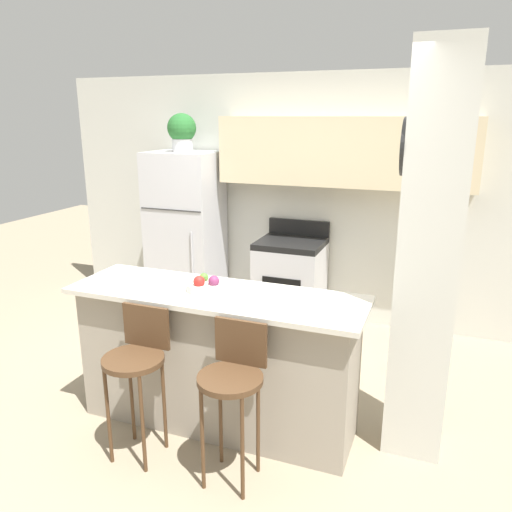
# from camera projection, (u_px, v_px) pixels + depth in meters

# --- Properties ---
(ground_plane) EXTENTS (14.00, 14.00, 0.00)m
(ground_plane) POSITION_uv_depth(u_px,v_px,m) (218.00, 421.00, 3.60)
(ground_plane) COLOR gray
(wall_back) EXTENTS (5.60, 0.38, 2.55)m
(wall_back) POSITION_uv_depth(u_px,v_px,m) (318.00, 182.00, 5.07)
(wall_back) COLOR silver
(wall_back) RESTS_ON ground_plane
(pillar_right) EXTENTS (0.38, 0.34, 2.55)m
(pillar_right) POSITION_uv_depth(u_px,v_px,m) (428.00, 261.00, 3.01)
(pillar_right) COLOR silver
(pillar_right) RESTS_ON ground_plane
(counter_bar) EXTENTS (2.03, 0.63, 0.99)m
(counter_bar) POSITION_uv_depth(u_px,v_px,m) (217.00, 359.00, 3.47)
(counter_bar) COLOR gray
(counter_bar) RESTS_ON ground_plane
(refrigerator) EXTENTS (0.73, 0.63, 1.77)m
(refrigerator) POSITION_uv_depth(u_px,v_px,m) (186.00, 234.00, 5.45)
(refrigerator) COLOR silver
(refrigerator) RESTS_ON ground_plane
(stove_range) EXTENTS (0.66, 0.61, 1.07)m
(stove_range) POSITION_uv_depth(u_px,v_px,m) (290.00, 282.00, 5.17)
(stove_range) COLOR silver
(stove_range) RESTS_ON ground_plane
(bar_stool_left) EXTENTS (0.38, 0.38, 0.98)m
(bar_stool_left) POSITION_uv_depth(u_px,v_px,m) (137.00, 360.00, 3.11)
(bar_stool_left) COLOR #4C331E
(bar_stool_left) RESTS_ON ground_plane
(bar_stool_right) EXTENTS (0.38, 0.38, 0.98)m
(bar_stool_right) POSITION_uv_depth(u_px,v_px,m) (233.00, 379.00, 2.89)
(bar_stool_right) COLOR #4C331E
(bar_stool_right) RESTS_ON ground_plane
(potted_plant_on_fridge) EXTENTS (0.30, 0.30, 0.39)m
(potted_plant_on_fridge) POSITION_uv_depth(u_px,v_px,m) (182.00, 131.00, 5.15)
(potted_plant_on_fridge) COLOR silver
(potted_plant_on_fridge) RESTS_ON refrigerator
(fruit_bowl) EXTENTS (0.27, 0.27, 0.11)m
(fruit_bowl) POSITION_uv_depth(u_px,v_px,m) (206.00, 285.00, 3.36)
(fruit_bowl) COLOR silver
(fruit_bowl) RESTS_ON counter_bar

